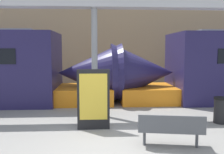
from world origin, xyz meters
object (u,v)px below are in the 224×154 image
(trash_bin, at_px, (221,110))
(poster_board, at_px, (93,99))
(bench_near, at_px, (171,128))
(support_column_near, at_px, (95,62))

(trash_bin, distance_m, poster_board, 4.13)
(bench_near, distance_m, support_column_near, 3.96)
(bench_near, relative_size, support_column_near, 0.43)
(bench_near, xyz_separation_m, poster_board, (-1.87, 1.49, 0.42))
(bench_near, xyz_separation_m, support_column_near, (-1.85, 3.20, 1.42))
(poster_board, height_order, support_column_near, support_column_near)
(bench_near, xyz_separation_m, trash_bin, (2.21, 1.93, -0.06))
(bench_near, relative_size, poster_board, 0.91)
(bench_near, bearing_deg, trash_bin, 50.83)
(trash_bin, distance_m, support_column_near, 4.50)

